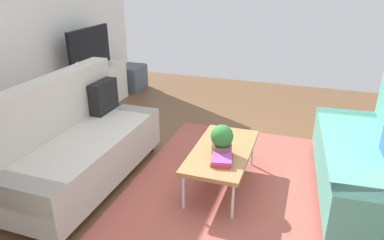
{
  "coord_description": "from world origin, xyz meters",
  "views": [
    {
      "loc": [
        -3.0,
        -0.73,
        2.06
      ],
      "look_at": [
        0.13,
        0.33,
        0.65
      ],
      "focal_mm": 32.96,
      "sensor_mm": 36.0,
      "label": 1
    }
  ],
  "objects_px": {
    "couch_green": "(377,156)",
    "table_book_0": "(222,160)",
    "tv": "(90,50)",
    "vase_0": "(64,75)",
    "couch_beige": "(77,143)",
    "tv_console": "(93,89)",
    "potted_plant": "(222,140)",
    "bottle_0": "(77,69)",
    "coffee_table": "(222,152)",
    "storage_trunk": "(132,78)"
  },
  "relations": [
    {
      "from": "couch_green",
      "to": "table_book_0",
      "type": "relative_size",
      "value": 8.13
    },
    {
      "from": "tv",
      "to": "vase_0",
      "type": "relative_size",
      "value": 7.35
    },
    {
      "from": "couch_beige",
      "to": "tv_console",
      "type": "xyz_separation_m",
      "value": [
        1.9,
        1.06,
        -0.12
      ]
    },
    {
      "from": "tv",
      "to": "potted_plant",
      "type": "xyz_separation_m",
      "value": [
        -1.6,
        -2.48,
        -0.38
      ]
    },
    {
      "from": "tv",
      "to": "vase_0",
      "type": "bearing_deg",
      "value": 173.12
    },
    {
      "from": "tv_console",
      "to": "table_book_0",
      "type": "bearing_deg",
      "value": -124.6
    },
    {
      "from": "couch_green",
      "to": "tv",
      "type": "xyz_separation_m",
      "value": [
        1.22,
        3.88,
        0.51
      ]
    },
    {
      "from": "tv",
      "to": "bottle_0",
      "type": "relative_size",
      "value": 4.67
    },
    {
      "from": "vase_0",
      "to": "bottle_0",
      "type": "xyz_separation_m",
      "value": [
        0.2,
        -0.09,
        0.04
      ]
    },
    {
      "from": "couch_green",
      "to": "potted_plant",
      "type": "bearing_deg",
      "value": 101.15
    },
    {
      "from": "tv",
      "to": "table_book_0",
      "type": "height_order",
      "value": "tv"
    },
    {
      "from": "tv",
      "to": "table_book_0",
      "type": "xyz_separation_m",
      "value": [
        -1.75,
        -2.52,
        -0.51
      ]
    },
    {
      "from": "potted_plant",
      "to": "vase_0",
      "type": "xyz_separation_m",
      "value": [
        1.02,
        2.55,
        0.13
      ]
    },
    {
      "from": "vase_0",
      "to": "potted_plant",
      "type": "bearing_deg",
      "value": -111.82
    },
    {
      "from": "potted_plant",
      "to": "coffee_table",
      "type": "bearing_deg",
      "value": 9.37
    },
    {
      "from": "storage_trunk",
      "to": "couch_green",
      "type": "bearing_deg",
      "value": -121.4
    },
    {
      "from": "couch_green",
      "to": "coffee_table",
      "type": "relative_size",
      "value": 1.77
    },
    {
      "from": "couch_green",
      "to": "vase_0",
      "type": "bearing_deg",
      "value": 76.91
    },
    {
      "from": "couch_green",
      "to": "coffee_table",
      "type": "bearing_deg",
      "value": 97.56
    },
    {
      "from": "tv_console",
      "to": "vase_0",
      "type": "xyz_separation_m",
      "value": [
        -0.58,
        0.05,
        0.38
      ]
    },
    {
      "from": "tv",
      "to": "storage_trunk",
      "type": "distance_m",
      "value": 1.32
    },
    {
      "from": "bottle_0",
      "to": "storage_trunk",
      "type": "bearing_deg",
      "value": -2.32
    },
    {
      "from": "couch_beige",
      "to": "coffee_table",
      "type": "distance_m",
      "value": 1.47
    },
    {
      "from": "tv_console",
      "to": "tv",
      "type": "distance_m",
      "value": 0.63
    },
    {
      "from": "storage_trunk",
      "to": "coffee_table",
      "type": "bearing_deg",
      "value": -137.61
    },
    {
      "from": "table_book_0",
      "to": "potted_plant",
      "type": "bearing_deg",
      "value": 16.06
    },
    {
      "from": "vase_0",
      "to": "bottle_0",
      "type": "distance_m",
      "value": 0.22
    },
    {
      "from": "coffee_table",
      "to": "vase_0",
      "type": "bearing_deg",
      "value": 69.84
    },
    {
      "from": "coffee_table",
      "to": "bottle_0",
      "type": "relative_size",
      "value": 5.14
    },
    {
      "from": "couch_green",
      "to": "tv",
      "type": "bearing_deg",
      "value": 68.67
    },
    {
      "from": "potted_plant",
      "to": "table_book_0",
      "type": "height_order",
      "value": "potted_plant"
    },
    {
      "from": "coffee_table",
      "to": "bottle_0",
      "type": "height_order",
      "value": "bottle_0"
    },
    {
      "from": "tv_console",
      "to": "potted_plant",
      "type": "distance_m",
      "value": 2.98
    },
    {
      "from": "tv_console",
      "to": "tv",
      "type": "height_order",
      "value": "tv"
    },
    {
      "from": "vase_0",
      "to": "table_book_0",
      "type": "bearing_deg",
      "value": -114.35
    },
    {
      "from": "couch_green",
      "to": "tv_console",
      "type": "xyz_separation_m",
      "value": [
        1.22,
        3.9,
        -0.13
      ]
    },
    {
      "from": "couch_beige",
      "to": "potted_plant",
      "type": "distance_m",
      "value": 1.47
    },
    {
      "from": "bottle_0",
      "to": "vase_0",
      "type": "bearing_deg",
      "value": 155.34
    },
    {
      "from": "couch_beige",
      "to": "tv",
      "type": "bearing_deg",
      "value": -150.66
    },
    {
      "from": "couch_beige",
      "to": "tv_console",
      "type": "bearing_deg",
      "value": -150.2
    },
    {
      "from": "tv",
      "to": "bottle_0",
      "type": "distance_m",
      "value": 0.44
    },
    {
      "from": "couch_green",
      "to": "storage_trunk",
      "type": "bearing_deg",
      "value": 54.73
    },
    {
      "from": "tv_console",
      "to": "tv",
      "type": "xyz_separation_m",
      "value": [
        0.0,
        -0.02,
        0.63
      ]
    },
    {
      "from": "storage_trunk",
      "to": "bottle_0",
      "type": "height_order",
      "value": "bottle_0"
    },
    {
      "from": "coffee_table",
      "to": "tv_console",
      "type": "height_order",
      "value": "tv_console"
    },
    {
      "from": "coffee_table",
      "to": "potted_plant",
      "type": "bearing_deg",
      "value": -170.63
    },
    {
      "from": "table_book_0",
      "to": "bottle_0",
      "type": "height_order",
      "value": "bottle_0"
    },
    {
      "from": "couch_green",
      "to": "coffee_table",
      "type": "height_order",
      "value": "couch_green"
    },
    {
      "from": "tv_console",
      "to": "couch_beige",
      "type": "bearing_deg",
      "value": -150.75
    },
    {
      "from": "couch_green",
      "to": "tv",
      "type": "relative_size",
      "value": 1.95
    }
  ]
}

